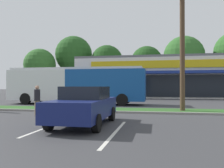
{
  "coord_description": "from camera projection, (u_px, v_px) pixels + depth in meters",
  "views": [
    {
      "loc": [
        4.74,
        -1.1,
        1.58
      ],
      "look_at": [
        1.14,
        18.1,
        1.79
      ],
      "focal_mm": 37.76,
      "sensor_mm": 36.0,
      "label": 1
    }
  ],
  "objects": [
    {
      "name": "grass_median",
      "position": [
        84.0,
        109.0,
        15.69
      ],
      "size": [
        56.0,
        2.2,
        0.12
      ],
      "primitive_type": "cube",
      "color": "#2D5B23",
      "rests_on": "ground_plane"
    },
    {
      "name": "curb_lip",
      "position": [
        78.0,
        111.0,
        14.49
      ],
      "size": [
        56.0,
        0.24,
        0.12
      ],
      "primitive_type": "cube",
      "color": "gray",
      "rests_on": "ground_plane"
    },
    {
      "name": "parking_stripe_2",
      "position": [
        52.0,
        125.0,
        9.54
      ],
      "size": [
        0.12,
        4.8,
        0.01
      ],
      "primitive_type": "cube",
      "color": "silver",
      "rests_on": "ground_plane"
    },
    {
      "name": "parking_stripe_3",
      "position": [
        115.0,
        132.0,
        8.15
      ],
      "size": [
        0.12,
        4.8,
        0.01
      ],
      "primitive_type": "cube",
      "color": "silver",
      "rests_on": "ground_plane"
    },
    {
      "name": "storefront_building",
      "position": [
        163.0,
        78.0,
        35.68
      ],
      "size": [
        24.5,
        12.14,
        5.77
      ],
      "color": "silver",
      "rests_on": "ground_plane"
    },
    {
      "name": "tree_far_left",
      "position": [
        40.0,
        65.0,
        46.84
      ],
      "size": [
        6.29,
        6.29,
        9.1
      ],
      "color": "#473323",
      "rests_on": "ground_plane"
    },
    {
      "name": "tree_left",
      "position": [
        74.0,
        55.0,
        50.25
      ],
      "size": [
        7.82,
        7.82,
        12.33
      ],
      "color": "#473323",
      "rests_on": "ground_plane"
    },
    {
      "name": "tree_mid_left",
      "position": [
        107.0,
        61.0,
        47.37
      ],
      "size": [
        6.45,
        6.45,
        9.91
      ],
      "color": "#473323",
      "rests_on": "ground_plane"
    },
    {
      "name": "tree_mid",
      "position": [
        147.0,
        62.0,
        44.89
      ],
      "size": [
        6.02,
        6.02,
        9.29
      ],
      "color": "#473323",
      "rests_on": "ground_plane"
    },
    {
      "name": "tree_mid_right",
      "position": [
        184.0,
        56.0,
        43.5
      ],
      "size": [
        7.46,
        7.46,
        10.92
      ],
      "color": "#473323",
      "rests_on": "ground_plane"
    },
    {
      "name": "utility_pole",
      "position": [
        180.0,
        21.0,
        14.46
      ],
      "size": [
        3.04,
        2.4,
        10.49
      ],
      "color": "#4C3826",
      "rests_on": "ground_plane"
    },
    {
      "name": "city_bus",
      "position": [
        77.0,
        84.0,
        21.16
      ],
      "size": [
        12.34,
        2.72,
        3.25
      ],
      "rotation": [
        0.0,
        0.0,
        3.15
      ],
      "color": "#144793",
      "rests_on": "ground_plane"
    },
    {
      "name": "car_0",
      "position": [
        106.0,
        94.0,
        26.47
      ],
      "size": [
        4.31,
        1.98,
        1.48
      ],
      "color": "#515459",
      "rests_on": "ground_plane"
    },
    {
      "name": "car_1",
      "position": [
        85.0,
        105.0,
        9.7
      ],
      "size": [
        1.99,
        4.53,
        1.58
      ],
      "rotation": [
        0.0,
        0.0,
        -1.57
      ],
      "color": "navy",
      "rests_on": "ground_plane"
    },
    {
      "name": "car_2",
      "position": [
        30.0,
        93.0,
        28.94
      ],
      "size": [
        4.4,
        1.89,
        1.46
      ],
      "rotation": [
        0.0,
        0.0,
        3.14
      ],
      "color": "#9E998C",
      "rests_on": "ground_plane"
    },
    {
      "name": "pedestrian_near_bench",
      "position": [
        37.0,
        100.0,
        13.0
      ],
      "size": [
        0.33,
        0.33,
        1.64
      ],
      "rotation": [
        0.0,
        0.0,
        0.83
      ],
      "color": "#726651",
      "rests_on": "ground_plane"
    }
  ]
}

